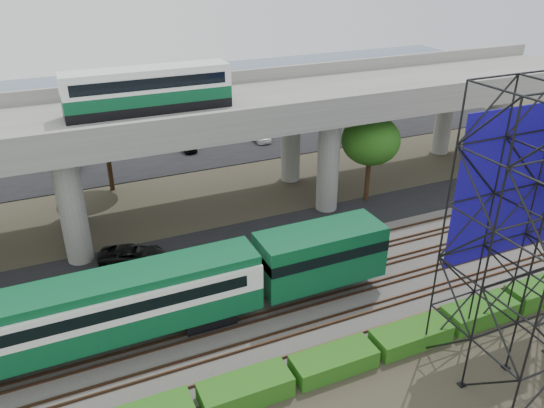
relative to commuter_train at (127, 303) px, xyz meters
name	(u,v)px	position (x,y,z in m)	size (l,w,h in m)	color
ground	(282,326)	(8.34, -2.00, -2.88)	(140.00, 140.00, 0.00)	#474233
ballast_bed	(268,306)	(8.34, 0.00, -2.78)	(90.00, 12.00, 0.20)	slate
service_road	(223,243)	(8.34, 8.50, -2.84)	(90.00, 5.00, 0.08)	black
parking_lot	(153,146)	(8.34, 32.00, -2.84)	(90.00, 18.00, 0.08)	black
harbor_water	(119,99)	(8.34, 54.00, -2.87)	(140.00, 40.00, 0.03)	#485A76
rail_tracks	(268,303)	(8.34, 0.00, -2.60)	(90.00, 9.52, 0.16)	#472D1E
commuter_train	(127,303)	(0.00, 0.00, 0.00)	(29.30, 3.06, 4.30)	black
overpass	(192,119)	(8.10, 14.00, 5.33)	(80.00, 12.00, 12.40)	#9E9B93
hedge_strip	(334,361)	(9.35, -6.30, -2.32)	(34.60, 1.80, 1.20)	#225814
trees	(138,159)	(3.67, 14.17, 2.69)	(40.94, 16.94, 7.69)	#382314
suv	(132,254)	(1.64, 8.56, -2.17)	(2.10, 4.56, 1.27)	black
parked_cars	(157,141)	(8.72, 31.66, -2.19)	(36.87, 9.82, 1.32)	beige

